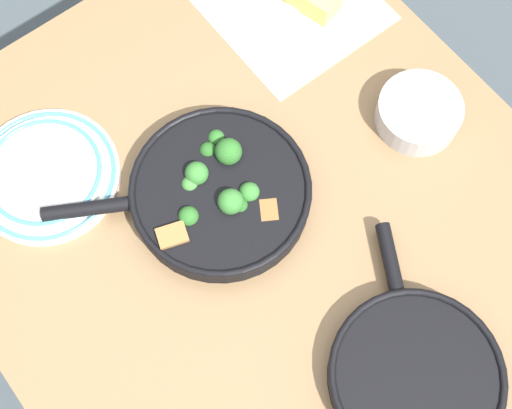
{
  "coord_description": "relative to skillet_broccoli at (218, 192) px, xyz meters",
  "views": [
    {
      "loc": [
        -0.33,
        0.25,
        1.83
      ],
      "look_at": [
        0.0,
        0.0,
        0.75
      ],
      "focal_mm": 50.0,
      "sensor_mm": 36.0,
      "label": 1
    }
  ],
  "objects": [
    {
      "name": "ground_plane",
      "position": [
        -0.05,
        -0.04,
        -0.76
      ],
      "size": [
        14.0,
        14.0,
        0.0
      ],
      "primitive_type": "plane",
      "color": "#424C51"
    },
    {
      "name": "dining_table_red",
      "position": [
        -0.05,
        -0.04,
        -0.11
      ],
      "size": [
        1.05,
        0.93,
        0.73
      ],
      "color": "olive",
      "rests_on": "ground_plane"
    },
    {
      "name": "skillet_broccoli",
      "position": [
        0.0,
        0.0,
        0.0
      ],
      "size": [
        0.3,
        0.4,
        0.07
      ],
      "rotation": [
        0.0,
        0.0,
        1.05
      ],
      "color": "black",
      "rests_on": "dining_table_red"
    },
    {
      "name": "skillet_eggs",
      "position": [
        -0.41,
        -0.06,
        -0.0
      ],
      "size": [
        0.35,
        0.26,
        0.04
      ],
      "rotation": [
        0.0,
        0.0,
        5.77
      ],
      "color": "black",
      "rests_on": "dining_table_red"
    },
    {
      "name": "dinner_plate_stack",
      "position": [
        0.21,
        0.2,
        -0.01
      ],
      "size": [
        0.25,
        0.25,
        0.03
      ],
      "color": "white",
      "rests_on": "dining_table_red"
    },
    {
      "name": "prep_bowl_steel",
      "position": [
        -0.09,
        -0.36,
        -0.0
      ],
      "size": [
        0.14,
        0.14,
        0.05
      ],
      "color": "#B7B7BC",
      "rests_on": "dining_table_red"
    }
  ]
}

